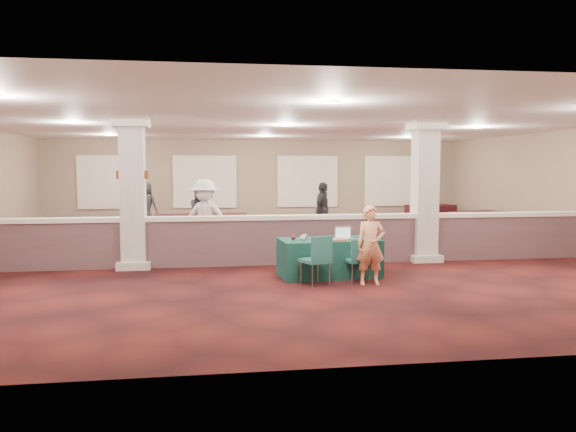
{
  "coord_description": "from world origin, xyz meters",
  "views": [
    {
      "loc": [
        -1.97,
        -13.76,
        2.16
      ],
      "look_at": [
        -0.24,
        -2.0,
        1.12
      ],
      "focal_mm": 35.0,
      "sensor_mm": 36.0,
      "label": 1
    }
  ],
  "objects": [
    {
      "name": "ground",
      "position": [
        0.0,
        0.0,
        0.0
      ],
      "size": [
        16.0,
        16.0,
        0.0
      ],
      "primitive_type": "plane",
      "color": "#4A1512",
      "rests_on": "ground"
    },
    {
      "name": "wall_back",
      "position": [
        0.0,
        8.0,
        1.6
      ],
      "size": [
        16.0,
        0.04,
        3.2
      ],
      "primitive_type": "cube",
      "color": "gray",
      "rests_on": "ground"
    },
    {
      "name": "wall_front",
      "position": [
        0.0,
        -8.0,
        1.6
      ],
      "size": [
        16.0,
        0.04,
        3.2
      ],
      "primitive_type": "cube",
      "color": "gray",
      "rests_on": "ground"
    },
    {
      "name": "ceiling",
      "position": [
        0.0,
        0.0,
        3.2
      ],
      "size": [
        16.0,
        16.0,
        0.02
      ],
      "primitive_type": "cube",
      "color": "white",
      "rests_on": "wall_back"
    },
    {
      "name": "partition_wall",
      "position": [
        0.0,
        -1.5,
        0.57
      ],
      "size": [
        15.6,
        0.28,
        1.1
      ],
      "color": "brown",
      "rests_on": "ground"
    },
    {
      "name": "column_left",
      "position": [
        -3.5,
        -1.5,
        1.64
      ],
      "size": [
        0.72,
        0.72,
        3.2
      ],
      "color": "beige",
      "rests_on": "ground"
    },
    {
      "name": "column_right",
      "position": [
        3.0,
        -1.5,
        1.64
      ],
      "size": [
        0.72,
        0.72,
        3.2
      ],
      "color": "beige",
      "rests_on": "ground"
    },
    {
      "name": "sconce_left",
      "position": [
        -3.78,
        -1.5,
        2.0
      ],
      "size": [
        0.12,
        0.12,
        0.18
      ],
      "color": "brown",
      "rests_on": "column_left"
    },
    {
      "name": "sconce_right",
      "position": [
        -3.22,
        -1.5,
        2.0
      ],
      "size": [
        0.12,
        0.12,
        0.18
      ],
      "color": "brown",
      "rests_on": "column_left"
    },
    {
      "name": "near_table",
      "position": [
        0.43,
        -3.0,
        0.37
      ],
      "size": [
        2.01,
        1.11,
        0.74
      ],
      "primitive_type": "cube",
      "rotation": [
        0.0,
        0.0,
        0.07
      ],
      "color": "#0E342F",
      "rests_on": "ground"
    },
    {
      "name": "conf_chair_main",
      "position": [
        0.86,
        -3.69,
        0.49
      ],
      "size": [
        0.44,
        0.45,
        0.82
      ],
      "rotation": [
        0.0,
        0.0,
        0.08
      ],
      "color": "#1F5A54",
      "rests_on": "ground"
    },
    {
      "name": "conf_chair_side",
      "position": [
        0.04,
        -3.85,
        0.55
      ],
      "size": [
        0.61,
        0.61,
        0.92
      ],
      "rotation": [
        0.0,
        0.0,
        0.41
      ],
      "color": "#1F5A54",
      "rests_on": "ground"
    },
    {
      "name": "woman",
      "position": [
        1.02,
        -3.86,
        0.73
      ],
      "size": [
        0.54,
        0.37,
        1.46
      ],
      "primitive_type": "imported",
      "rotation": [
        0.0,
        0.0,
        -0.04
      ],
      "color": "#FFA16E",
      "rests_on": "ground"
    },
    {
      "name": "far_table_front_left",
      "position": [
        -2.5,
        0.3,
        0.36
      ],
      "size": [
        1.9,
        1.16,
        0.73
      ],
      "primitive_type": "cube",
      "rotation": [
        0.0,
        0.0,
        -0.15
      ],
      "color": "black",
      "rests_on": "ground"
    },
    {
      "name": "far_table_front_center",
      "position": [
        2.0,
        0.65,
        0.33
      ],
      "size": [
        1.71,
        0.99,
        0.66
      ],
      "primitive_type": "cube",
      "rotation": [
        0.0,
        0.0,
        -0.11
      ],
      "color": "black",
      "rests_on": "ground"
    },
    {
      "name": "far_table_front_right",
      "position": [
        6.5,
        2.7,
        0.38
      ],
      "size": [
        2.09,
        1.56,
        0.76
      ],
      "primitive_type": "cube",
      "rotation": [
        0.0,
        0.0,
        0.37
      ],
      "color": "black",
      "rests_on": "ground"
    },
    {
      "name": "far_table_back_left",
      "position": [
        -2.58,
        3.2,
        0.37
      ],
      "size": [
        1.87,
        0.99,
        0.75
      ],
      "primitive_type": "cube",
      "rotation": [
        0.0,
        0.0,
        0.04
      ],
      "color": "black",
      "rests_on": "ground"
    },
    {
      "name": "far_table_back_center",
      "position": [
        -1.68,
        3.2,
        0.38
      ],
      "size": [
        1.89,
        1.0,
        0.75
      ],
      "primitive_type": "cube",
      "rotation": [
        0.0,
        0.0,
        -0.04
      ],
      "color": "black",
      "rests_on": "ground"
    },
    {
      "name": "far_table_back_right",
      "position": [
        6.5,
        6.5,
        0.36
      ],
      "size": [
        1.98,
        1.4,
        0.73
      ],
      "primitive_type": "cube",
      "rotation": [
        0.0,
        0.0,
        0.31
      ],
      "color": "black",
      "rests_on": "ground"
    },
    {
      "name": "attendee_a",
      "position": [
        -2.15,
        3.56,
        0.78
      ],
      "size": [
        0.85,
        0.66,
        1.56
      ],
      "primitive_type": "imported",
      "rotation": [
        0.0,
        0.0,
        0.36
      ],
      "color": "black",
      "rests_on": "ground"
    },
    {
      "name": "attendee_b",
      "position": [
        -2.0,
        0.0,
        0.93
      ],
      "size": [
        1.29,
        0.82,
        1.86
      ],
      "primitive_type": "imported",
      "rotation": [
        0.0,
        0.0,
        -0.24
      ],
      "color": "silver",
      "rests_on": "ground"
    },
    {
      "name": "attendee_c",
      "position": [
        1.5,
        2.72,
        0.85
      ],
      "size": [
        0.9,
        1.11,
        1.71
      ],
      "primitive_type": "imported",
      "rotation": [
        0.0,
        0.0,
        1.07
      ],
      "color": "black",
      "rests_on": "ground"
    },
    {
      "name": "attendee_d",
      "position": [
        -4.0,
        5.78,
        0.83
      ],
      "size": [
        0.92,
        0.68,
        1.66
      ],
      "primitive_type": "imported",
      "rotation": [
        0.0,
        0.0,
        2.81
      ],
      "color": "black",
      "rests_on": "ground"
    },
    {
      "name": "laptop_base",
      "position": [
        0.74,
        -3.03,
        0.75
      ],
      "size": [
        0.35,
        0.26,
        0.02
      ],
      "primitive_type": "cube",
      "rotation": [
        0.0,
        0.0,
        0.07
      ],
      "color": "#BCBCC1",
      "rests_on": "near_table"
    },
    {
      "name": "laptop_screen",
      "position": [
        0.73,
        -2.91,
        0.88
      ],
      "size": [
        0.34,
        0.04,
        0.22
      ],
      "primitive_type": "cube",
      "rotation": [
        0.0,
        0.0,
        0.07
      ],
      "color": "#BCBCC1",
      "rests_on": "near_table"
    },
    {
      "name": "screen_glow",
      "position": [
        0.73,
        -2.92,
        0.86
      ],
      "size": [
        0.31,
        0.03,
        0.19
      ],
      "primitive_type": "cube",
      "rotation": [
        0.0,
        0.0,
        0.07
      ],
      "color": "silver",
      "rests_on": "near_table"
    },
    {
      "name": "knitting",
      "position": [
        0.5,
        -3.25,
        0.76
      ],
      "size": [
        0.43,
        0.34,
        0.03
      ],
      "primitive_type": "cube",
      "rotation": [
        0.0,
        0.0,
        0.07
      ],
      "color": "#D35321",
      "rests_on": "near_table"
    },
    {
      "name": "yarn_cream",
      "position": [
        -0.12,
        -3.14,
        0.8
      ],
      "size": [
        0.11,
        0.11,
        0.11
      ],
      "primitive_type": "sphere",
      "color": "beige",
      "rests_on": "near_table"
    },
    {
      "name": "yarn_red",
      "position": [
        -0.29,
        -3.0,
        0.8
      ],
      "size": [
        0.1,
        0.1,
        0.1
      ],
      "primitive_type": "sphere",
      "color": "maroon",
      "rests_on": "near_table"
    },
    {
      "name": "yarn_grey",
      "position": [
        -0.04,
        -2.91,
        0.8
      ],
      "size": [
        0.11,
        0.11,
        0.11
      ],
      "primitive_type": "sphere",
      "color": "#535459",
      "rests_on": "near_table"
    },
    {
      "name": "scissors",
      "position": [
        1.11,
        -3.24,
        0.75
      ],
      "size": [
        0.12,
        0.04,
        0.01
      ],
      "primitive_type": "cube",
      "rotation": [
        0.0,
        0.0,
        0.07
      ],
      "color": "red",
      "rests_on": "near_table"
    }
  ]
}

